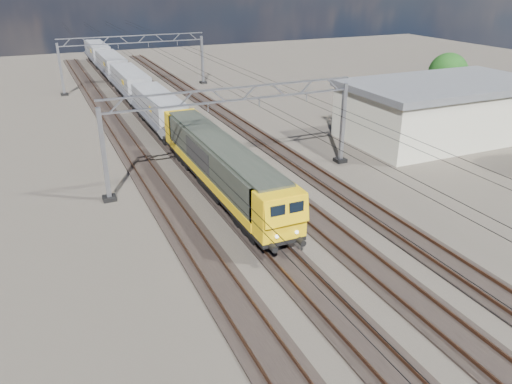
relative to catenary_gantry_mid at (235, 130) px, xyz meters
name	(u,v)px	position (x,y,z in m)	size (l,w,h in m)	color
ground	(257,199)	(0.00, -4.00, -3.91)	(160.00, 160.00, 0.00)	black
track_outer_west	(174,213)	(-6.00, -4.00, -3.83)	(2.60, 140.00, 0.30)	black
track_loco	(230,203)	(-2.00, -4.00, -3.83)	(2.60, 140.00, 0.30)	black
track_inner_east	(282,193)	(2.00, -4.00, -3.83)	(2.60, 140.00, 0.30)	black
track_outer_east	(330,184)	(6.00, -4.00, -3.83)	(2.60, 140.00, 0.30)	black
catenary_gantry_mid	(235,130)	(0.00, 0.00, 0.00)	(19.90, 0.90, 7.11)	#90939D
catenary_gantry_far	(135,60)	(0.00, 36.00, 0.00)	(19.90, 0.90, 7.11)	#90939D
overhead_wires	(215,95)	(0.00, 4.00, 1.84)	(12.03, 140.00, 0.53)	black
locomotive	(220,164)	(-2.00, -2.17, -1.58)	(2.76, 21.10, 3.62)	black
hopper_wagon_lead	(158,108)	(-2.00, 15.53, -1.67)	(3.38, 13.00, 3.25)	black
hopper_wagon_mid	(130,82)	(-2.00, 29.73, -1.67)	(3.38, 13.00, 3.25)	black
hopper_wagon_third	(111,65)	(-2.00, 43.93, -1.67)	(3.38, 13.00, 3.25)	black
hopper_wagon_fourth	(98,52)	(-2.00, 58.13, -1.67)	(3.38, 13.00, 3.25)	black
industrial_shed	(442,110)	(22.00, 2.00, -1.18)	(18.60, 10.60, 5.40)	beige
tree_far	(451,74)	(30.32, 9.79, 0.22)	(4.91, 4.51, 6.49)	#372219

